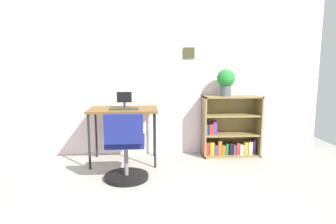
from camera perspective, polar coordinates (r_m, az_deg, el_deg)
The scene contains 7 objects.
wall_back at distance 4.39m, azimuth -3.66°, elevation 8.33°, with size 5.20×0.12×2.56m.
desk at distance 4.03m, azimuth -8.73°, elevation -0.24°, with size 0.93×0.60×0.76m.
monitor at distance 4.04m, azimuth -8.53°, elevation 2.14°, with size 0.20×0.18×0.22m.
keyboard at distance 3.92m, azimuth -8.63°, elevation 0.63°, with size 0.38×0.13×0.02m, color #283324.
office_chair at distance 3.43m, azimuth -8.30°, elevation -7.66°, with size 0.52×0.55×0.82m.
bookshelf_low at distance 4.47m, azimuth 11.91°, elevation -3.37°, with size 0.85×0.30×0.90m.
potted_plant_on_shelf at distance 4.29m, azimuth 11.25°, elevation 6.06°, with size 0.26×0.26×0.38m.
Camera 1 is at (-0.03, -2.24, 1.33)m, focal length 31.15 mm.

